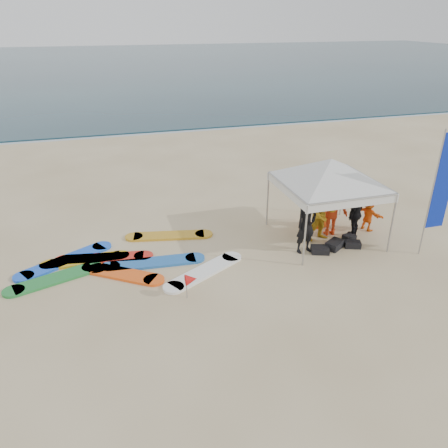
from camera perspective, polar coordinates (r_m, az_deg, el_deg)
The scene contains 14 objects.
ground at distance 10.15m, azimuth 6.65°, elevation -11.97°, with size 120.00×120.00×0.00m, color beige.
ocean at distance 67.70m, azimuth -14.35°, elevation 19.65°, with size 160.00×84.00×0.08m, color #0C2633.
shoreline_foam at distance 26.48m, azimuth -8.86°, elevation 11.83°, with size 160.00×1.20×0.01m, color silver.
person_black_a at distance 12.47m, azimuth 10.68°, elevation -0.11°, with size 0.62×0.41×1.70m, color black.
person_yellow at distance 13.26m, azimuth 12.80°, elevation 1.26°, with size 0.82×0.64×1.68m, color gold.
person_orange_a at distance 13.68m, azimuth 13.86°, elevation 1.96°, with size 1.10×0.63×1.70m, color red.
person_black_b at distance 13.67m, azimuth 16.79°, elevation 1.38°, with size 0.94×0.39×1.61m, color black.
person_orange_b at distance 14.10m, azimuth 12.76°, elevation 2.76°, with size 0.82×0.53×1.68m, color #F85816.
person_seated at distance 14.41m, azimuth 18.34°, elevation 1.16°, with size 0.96×0.31×1.03m, color orange.
canopy_tent at distance 12.85m, azimuth 13.88°, elevation 8.21°, with size 3.79×3.79×2.86m.
feather_flag at distance 13.07m, azimuth 26.61°, elevation 4.80°, with size 0.61×0.04×3.60m.
marker_pennant at distance 10.47m, azimuth -4.31°, elevation -7.25°, with size 0.28×0.28×0.64m.
gear_pile at distance 13.20m, azimuth 14.53°, elevation -2.65°, with size 1.69×0.83×0.22m.
surfboard_spread at distance 12.39m, azimuth -13.25°, elevation -4.81°, with size 5.87×3.56×0.07m.
Camera 1 is at (-3.36, -7.34, 6.16)m, focal length 35.00 mm.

